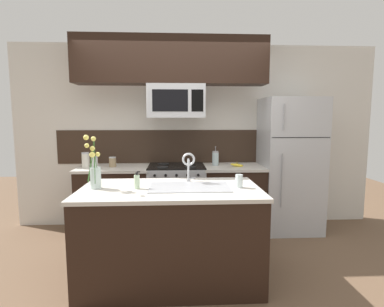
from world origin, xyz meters
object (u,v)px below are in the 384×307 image
Objects in this scene: refrigerator at (289,165)px; storage_jar_medium at (94,162)px; stove_range at (176,198)px; flower_vase at (94,173)px; storage_jar_tall at (85,160)px; sink_faucet at (188,163)px; storage_jar_short at (112,162)px; french_press at (215,158)px; drinking_glass at (239,181)px; banana_bunch at (237,165)px; microwave at (176,101)px; dish_soap_bottle at (137,182)px.

storage_jar_medium is (-2.66, -0.05, 0.07)m from refrigerator.
stove_range is 6.26× the size of storage_jar_medium.
flower_vase reaches higher than storage_jar_medium.
sink_faucet is at bearing -37.04° from storage_jar_tall.
sink_faucet reaches higher than storage_jar_short.
storage_jar_tall is at bearing -178.48° from stove_range.
drinking_glass is at bearing -87.92° from french_press.
flower_vase reaches higher than banana_bunch.
storage_jar_tall is 1.66m from sink_faucet.
sink_faucet is (-1.45, -1.05, 0.19)m from refrigerator.
microwave reaches higher than storage_jar_medium.
stove_range is at bearing 58.94° from flower_vase.
refrigerator is 2.77m from storage_jar_tall.
storage_jar_tall is 1.74m from french_press.
stove_range is 1.86× the size of flower_vase.
stove_range is 1.32m from storage_jar_tall.
storage_jar_tall is 2.18m from drinking_glass.
sink_faucet reaches higher than stove_range.
stove_range is at bearing 114.66° from drinking_glass.
storage_jar_tall is 0.76× the size of french_press.
banana_bunch is 1.52× the size of drinking_glass.
drinking_glass is at bearing -100.69° from banana_bunch.
refrigerator is 0.75m from banana_bunch.
storage_jar_short is at bearing 110.86° from dish_soap_bottle.
refrigerator is at bearing 1.49° from microwave.
microwave reaches higher than flower_vase.
french_press reaches higher than storage_jar_tall.
sink_faucet is 0.56m from dish_soap_bottle.
dish_soap_bottle reaches higher than storage_jar_medium.
sink_faucet is (0.98, -1.04, 0.13)m from storage_jar_short.
banana_bunch is at bearing 45.78° from dish_soap_bottle.
drinking_glass is 1.35m from flower_vase.
sink_faucet is at bearing 26.79° from dish_soap_bottle.
storage_jar_short reaches higher than banana_bunch.
flower_vase is at bearing -74.87° from storage_jar_medium.
refrigerator reaches higher than storage_jar_tall.
french_press is at bearing 55.89° from dish_soap_bottle.
sink_faucet is (-0.42, -1.09, 0.10)m from french_press.
storage_jar_medium is at bearing 143.14° from drinking_glass.
french_press is 1.85m from flower_vase.
flower_vase reaches higher than sink_faucet.
storage_jar_medium is 1.27m from flower_vase.
storage_jar_short is 1.38m from dish_soap_bottle.
storage_jar_tall is 1.52× the size of storage_jar_short.
refrigerator is at bearing 28.72° from flower_vase.
storage_jar_short is (-0.86, 0.03, -0.81)m from microwave.
refrigerator is 2.43m from storage_jar_short.
french_press is 1.34m from drinking_glass.
drinking_glass is at bearing -34.93° from storage_jar_tall.
microwave is 3.68× the size of storage_jar_tall.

